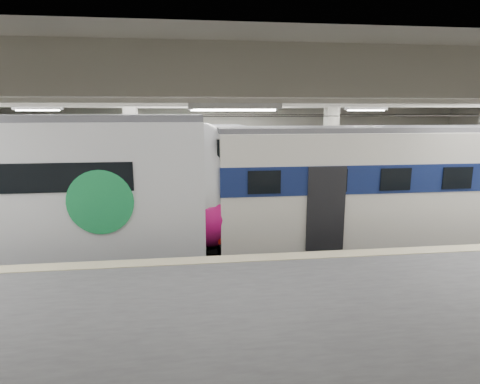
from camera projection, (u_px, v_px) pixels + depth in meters
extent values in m
cube|color=black|center=(215.00, 257.00, 13.73)|extent=(36.00, 24.00, 0.10)
cube|color=silver|center=(213.00, 89.00, 12.62)|extent=(36.00, 24.00, 0.20)
cube|color=beige|center=(203.00, 148.00, 22.90)|extent=(30.00, 0.10, 5.50)
cube|color=beige|center=(287.00, 362.00, 3.45)|extent=(30.00, 0.10, 5.50)
cube|color=#4F4F52|center=(238.00, 353.00, 7.29)|extent=(30.00, 7.00, 1.10)
cube|color=beige|center=(223.00, 259.00, 10.34)|extent=(30.00, 0.50, 0.02)
cube|color=beige|center=(133.00, 166.00, 15.72)|extent=(0.50, 0.50, 5.50)
cube|color=beige|center=(330.00, 163.00, 16.70)|extent=(0.50, 0.50, 5.50)
cube|color=beige|center=(213.00, 99.00, 12.68)|extent=(30.00, 18.00, 0.50)
cube|color=#59544C|center=(215.00, 253.00, 13.71)|extent=(30.00, 1.52, 0.16)
cube|color=#59544C|center=(208.00, 213.00, 19.05)|extent=(30.00, 1.52, 0.16)
cylinder|color=black|center=(214.00, 116.00, 12.79)|extent=(30.00, 0.03, 0.03)
cylinder|color=black|center=(206.00, 115.00, 18.13)|extent=(30.00, 0.03, 0.03)
cube|color=white|center=(218.00, 109.00, 10.80)|extent=(26.00, 8.40, 0.12)
ellipsoid|color=silver|center=(203.00, 183.00, 13.17)|extent=(2.39, 2.95, 3.97)
ellipsoid|color=#C61067|center=(207.00, 210.00, 13.37)|extent=(2.53, 3.01, 2.43)
cylinder|color=#1B954B|center=(100.00, 202.00, 11.36)|extent=(1.87, 0.06, 1.87)
cube|color=silver|center=(401.00, 184.00, 14.06)|extent=(12.95, 2.84, 3.68)
cube|color=navy|center=(403.00, 172.00, 13.97)|extent=(12.99, 2.90, 0.90)
cube|color=red|center=(217.00, 204.00, 13.37)|extent=(0.08, 2.41, 2.03)
cube|color=black|center=(216.00, 158.00, 13.06)|extent=(0.08, 2.27, 1.33)
cube|color=#4C4C51|center=(406.00, 129.00, 13.68)|extent=(12.95, 2.21, 0.16)
cube|color=black|center=(397.00, 238.00, 14.46)|extent=(12.95, 1.99, 0.70)
cube|color=silver|center=(99.00, 170.00, 18.02)|extent=(13.15, 3.09, 3.55)
cube|color=#1B954B|center=(98.00, 159.00, 17.93)|extent=(13.19, 3.15, 0.75)
cube|color=#4C4C51|center=(96.00, 128.00, 17.65)|extent=(13.13, 2.63, 0.16)
cube|color=black|center=(102.00, 212.00, 18.41)|extent=(13.14, 2.81, 0.60)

